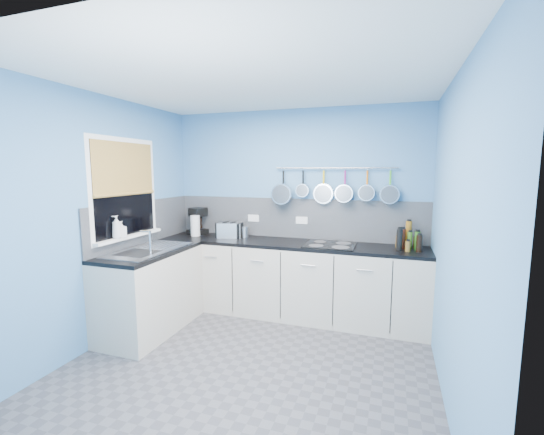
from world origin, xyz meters
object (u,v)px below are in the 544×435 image
Objects in this scene: paper_towel at (195,226)px; coffee_maker at (197,221)px; hob at (330,245)px; soap_bottle_b at (121,229)px; soap_bottle_a at (117,227)px; toaster at (229,230)px; canister at (245,232)px.

coffee_maker is at bearing 108.65° from paper_towel.
soap_bottle_b is at bearing -154.01° from hob.
coffee_maker is at bearing 79.41° from soap_bottle_a.
toaster is 1.30m from hob.
soap_bottle_b is 0.30× the size of hob.
hob is at bearing -1.08° from paper_towel.
soap_bottle_b is 0.58× the size of toaster.
soap_bottle_a is 1.25m from coffee_maker.
canister is at bearing 51.00° from soap_bottle_b.
canister is 1.13m from hob.
soap_bottle_a reaches higher than soap_bottle_b.
toaster is at bearing 5.32° from paper_towel.
paper_towel reaches higher than toaster.
coffee_maker is 1.83m from hob.
paper_towel is at bearing -170.30° from canister.
soap_bottle_a is at bearing -90.00° from soap_bottle_b.
soap_bottle_a is at bearing -138.69° from toaster.
soap_bottle_b is 1.48m from canister.
soap_bottle_b is 1.24× the size of canister.
soap_bottle_a reaches higher than hob.
soap_bottle_b is 0.64× the size of paper_towel.
soap_bottle_a is 0.07m from soap_bottle_b.
toaster is at bearing 8.14° from coffee_maker.
canister is at bearing 9.70° from paper_towel.
soap_bottle_a is 0.42× the size of hob.
soap_bottle_b reaches higher than paper_towel.
coffee_maker is at bearing 78.82° from soap_bottle_b.
soap_bottle_b is 1.07m from paper_towel.
soap_bottle_b reaches higher than toaster.
soap_bottle_a is 0.81× the size of toaster.
paper_towel is 1.77m from hob.
coffee_maker is (0.23, 1.16, -0.06)m from soap_bottle_b.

